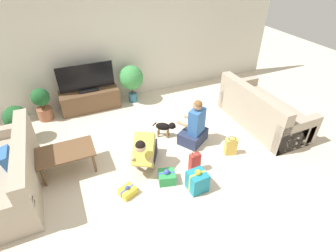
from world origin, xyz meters
TOP-DOWN VIEW (x-y plane):
  - ground_plane at (0.00, 0.00)m, footprint 16.00×16.00m
  - wall_back at (0.00, 2.63)m, footprint 8.40×0.06m
  - sofa_left at (-2.38, 0.33)m, footprint 0.94×1.95m
  - sofa_right at (2.38, 0.25)m, footprint 0.94×1.95m
  - coffee_table at (-1.50, 0.43)m, footprint 0.91×0.56m
  - tv_console at (-0.80, 2.33)m, footprint 1.29×0.47m
  - tv at (-0.80, 2.33)m, footprint 1.20×0.20m
  - potted_plant_corner_left at (-2.23, 1.65)m, footprint 0.44×0.44m
  - potted_plant_back_left at (-1.79, 2.28)m, footprint 0.37×0.37m
  - potted_plant_back_right at (0.20, 2.28)m, footprint 0.56×0.56m
  - person_kneeling at (-0.28, 0.00)m, footprint 0.66×0.84m
  - person_sitting at (0.80, 0.27)m, footprint 0.65×0.62m
  - dog at (0.36, 0.65)m, footprint 0.41×0.31m
  - gift_box_a at (-0.09, -0.47)m, footprint 0.32×0.32m
  - gift_box_b at (0.28, -0.81)m, footprint 0.30×0.29m
  - gift_box_c at (-0.75, -0.48)m, footprint 0.30×0.28m
  - gift_bag_a at (0.43, -0.43)m, footprint 0.19×0.13m
  - gift_bag_b at (1.24, -0.32)m, footprint 0.23×0.16m

SIDE VIEW (x-z plane):
  - ground_plane at x=0.00m, z-range 0.00..0.00m
  - gift_box_c at x=-0.75m, z-range -0.03..0.15m
  - gift_box_a at x=-0.09m, z-range -0.03..0.22m
  - gift_box_b at x=0.28m, z-range -0.03..0.37m
  - gift_bag_b at x=1.24m, z-range -0.01..0.35m
  - gift_bag_a at x=0.43m, z-range -0.01..0.37m
  - dog at x=0.36m, z-range 0.06..0.40m
  - tv_console at x=-0.80m, z-range 0.00..0.46m
  - sofa_left at x=-2.38m, z-range -0.13..0.73m
  - sofa_right at x=2.38m, z-range -0.13..0.74m
  - person_sitting at x=0.80m, z-range -0.14..0.79m
  - person_kneeling at x=-0.28m, z-range -0.06..0.73m
  - coffee_table at x=-1.50m, z-range 0.16..0.57m
  - potted_plant_back_left at x=-1.79m, z-range 0.04..0.78m
  - potted_plant_corner_left at x=-2.23m, z-range 0.10..0.85m
  - potted_plant_back_right at x=0.20m, z-range 0.15..1.05m
  - tv at x=-0.80m, z-range 0.43..1.05m
  - wall_back at x=0.00m, z-range 0.00..2.60m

